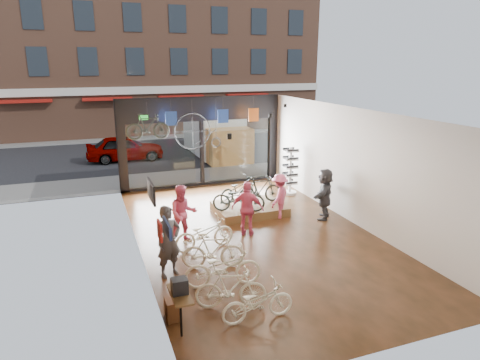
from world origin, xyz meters
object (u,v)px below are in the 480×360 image
box_truck (218,133)px  customer_2 (248,209)px  floor_bike_1 (231,288)px  display_platform (249,209)px  display_bike_right (239,189)px  street_car (125,148)px  customer_1 (183,214)px  floor_bike_3 (213,250)px  customer_5 (325,194)px  display_bike_mid (260,190)px  sunglasses_rack (290,171)px  floor_bike_4 (204,234)px  customer_3 (280,196)px  penny_farthing (200,132)px  customer_0 (169,241)px  floor_bike_0 (258,302)px  floor_bike_2 (223,268)px  display_bike_left (239,198)px  hung_bike (148,127)px

box_truck → customer_2: 11.24m
floor_bike_1 → customer_2: size_ratio=0.91×
display_platform → display_bike_right: display_bike_right is taller
street_car → floor_bike_1: (0.66, -15.64, -0.22)m
display_bike_right → street_car: bearing=-3.3°
customer_1 → floor_bike_3: bearing=-78.5°
customer_5 → floor_bike_3: bearing=-24.9°
display_bike_mid → sunglasses_rack: 2.42m
street_car → customer_5: 12.73m
display_bike_mid → customer_5: bearing=-131.1°
box_truck → floor_bike_4: 12.21m
floor_bike_4 → display_bike_mid: 3.71m
display_bike_right → display_bike_mid: bearing=-146.2°
street_car → display_bike_mid: (3.71, -10.04, 0.11)m
customer_3 → penny_farthing: 4.53m
customer_5 → sunglasses_rack: bearing=-143.5°
customer_0 → sunglasses_rack: sunglasses_rack is taller
street_car → floor_bike_3: (0.85, -13.70, -0.20)m
box_truck → floor_bike_0: size_ratio=4.45×
floor_bike_4 → sunglasses_rack: 6.12m
floor_bike_1 → customer_5: (4.81, 4.15, 0.41)m
street_car → customer_1: bearing=-177.5°
display_bike_right → customer_0: bearing=119.9°
floor_bike_2 → display_bike_left: 4.51m
display_bike_left → hung_bike: (-2.50, 2.80, 2.16)m
street_car → floor_bike_1: 15.66m
display_bike_right → customer_0: size_ratio=0.94×
display_platform → customer_3: (0.80, -0.80, 0.62)m
customer_0 → customer_1: 2.12m
customer_5 → display_bike_right: bearing=-88.9°
customer_1 → sunglasses_rack: sunglasses_rack is taller
display_bike_left → hung_bike: 4.33m
box_truck → hung_bike: hung_bike is taller
display_bike_left → customer_3: customer_3 is taller
floor_bike_1 → customer_1: customer_1 is taller
box_truck → display_platform: bearing=-100.6°
customer_3 → street_car: bearing=-111.2°
street_car → hung_bike: size_ratio=2.55×
box_truck → customer_3: size_ratio=4.52×
floor_bike_3 → display_bike_left: 3.62m
customer_2 → penny_farthing: (-0.15, 4.85, 1.64)m
customer_5 → sunglasses_rack: 2.92m
customer_2 → display_platform: bearing=-79.3°
display_bike_mid → penny_farthing: penny_farthing is taller
floor_bike_3 → floor_bike_2: bearing=-167.8°
customer_5 → hung_bike: hung_bike is taller
box_truck → floor_bike_3: size_ratio=4.31×
display_bike_right → customer_2: bearing=145.1°
hung_bike → display_bike_right: bearing=-119.9°
floor_bike_4 → hung_bike: size_ratio=1.12×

